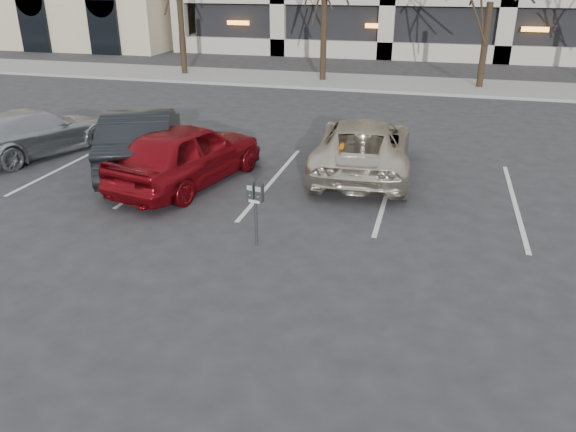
# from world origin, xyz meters

# --- Properties ---
(ground) EXTENTS (140.00, 140.00, 0.00)m
(ground) POSITION_xyz_m (0.00, 0.00, 0.00)
(ground) COLOR #28282B
(ground) RESTS_ON ground
(sidewalk) EXTENTS (80.00, 4.00, 0.12)m
(sidewalk) POSITION_xyz_m (0.00, 16.00, 0.06)
(sidewalk) COLOR gray
(sidewalk) RESTS_ON ground
(stall_lines) EXTENTS (16.90, 5.20, 0.00)m
(stall_lines) POSITION_xyz_m (-1.40, 2.30, 0.01)
(stall_lines) COLOR silver
(stall_lines) RESTS_ON ground
(parking_meter) EXTENTS (0.34, 0.18, 1.25)m
(parking_meter) POSITION_xyz_m (-0.68, -1.18, 0.96)
(parking_meter) COLOR black
(parking_meter) RESTS_ON ground
(suv_silver) EXTENTS (2.65, 5.12, 1.39)m
(suv_silver) POSITION_xyz_m (0.63, 3.51, 0.69)
(suv_silver) COLOR beige
(suv_silver) RESTS_ON ground
(car_red) EXTENTS (2.73, 4.72, 1.51)m
(car_red) POSITION_xyz_m (-3.29, 1.58, 0.76)
(car_red) COLOR maroon
(car_red) RESTS_ON ground
(car_dark) EXTENTS (3.37, 5.08, 1.58)m
(car_dark) POSITION_xyz_m (-4.88, 2.35, 0.79)
(car_dark) COLOR black
(car_dark) RESTS_ON ground
(car_silver) EXTENTS (3.12, 4.78, 1.29)m
(car_silver) POSITION_xyz_m (-8.36, 2.70, 0.64)
(car_silver) COLOR #A3A7AB
(car_silver) RESTS_ON ground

